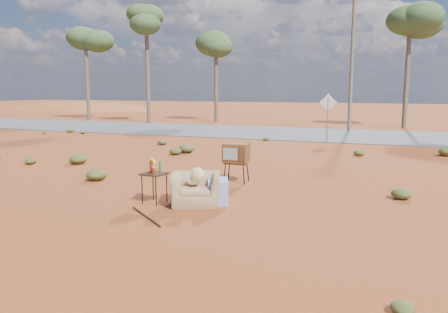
% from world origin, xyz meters
% --- Properties ---
extents(ground, '(140.00, 140.00, 0.00)m').
position_xyz_m(ground, '(0.00, 0.00, 0.00)').
color(ground, brown).
rests_on(ground, ground).
extents(highway, '(140.00, 7.00, 0.04)m').
position_xyz_m(highway, '(0.00, 15.00, 0.02)').
color(highway, '#565659').
rests_on(highway, ground).
extents(dirt_mound, '(26.00, 18.00, 2.00)m').
position_xyz_m(dirt_mound, '(-30.00, 34.00, 0.00)').
color(dirt_mound, '#9D5025').
rests_on(dirt_mound, ground).
extents(armchair, '(1.31, 1.15, 0.88)m').
position_xyz_m(armchair, '(0.53, -0.17, 0.41)').
color(armchair, '#977752').
rests_on(armchair, ground).
extents(tv_unit, '(0.65, 0.54, 1.01)m').
position_xyz_m(tv_unit, '(0.51, 2.19, 0.75)').
color(tv_unit, black).
rests_on(tv_unit, ground).
extents(side_table, '(0.52, 0.52, 0.93)m').
position_xyz_m(side_table, '(-0.42, -0.42, 0.68)').
color(side_table, '#382214').
rests_on(side_table, ground).
extents(rusty_bar, '(1.17, 0.95, 0.04)m').
position_xyz_m(rusty_bar, '(-0.04, -1.41, 0.02)').
color(rusty_bar, '#451E12').
rests_on(rusty_bar, ground).
extents(road_sign, '(0.78, 0.06, 2.19)m').
position_xyz_m(road_sign, '(1.50, 12.00, 1.50)').
color(road_sign, brown).
rests_on(road_sign, ground).
extents(eucalyptus_far_left, '(3.20, 3.20, 7.10)m').
position_xyz_m(eucalyptus_far_left, '(-18.00, 20.00, 5.94)').
color(eucalyptus_far_left, brown).
rests_on(eucalyptus_far_left, ground).
extents(eucalyptus_left, '(3.20, 3.20, 8.10)m').
position_xyz_m(eucalyptus_left, '(-12.00, 19.00, 6.92)').
color(eucalyptus_left, brown).
rests_on(eucalyptus_left, ground).
extents(eucalyptus_near_left, '(3.20, 3.20, 6.60)m').
position_xyz_m(eucalyptus_near_left, '(-8.00, 22.00, 5.45)').
color(eucalyptus_near_left, brown).
rests_on(eucalyptus_near_left, ground).
extents(eucalyptus_center, '(3.20, 3.20, 7.60)m').
position_xyz_m(eucalyptus_center, '(5.00, 21.00, 6.43)').
color(eucalyptus_center, brown).
rests_on(eucalyptus_center, ground).
extents(utility_pole_center, '(1.40, 0.20, 8.00)m').
position_xyz_m(utility_pole_center, '(2.00, 17.50, 4.15)').
color(utility_pole_center, brown).
rests_on(utility_pole_center, ground).
extents(scrub_patch, '(17.49, 8.07, 0.33)m').
position_xyz_m(scrub_patch, '(-0.82, 4.41, 0.14)').
color(scrub_patch, '#4B5324').
rests_on(scrub_patch, ground).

